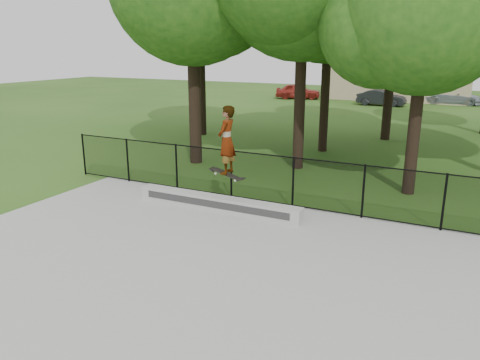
% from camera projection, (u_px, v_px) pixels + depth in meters
% --- Properties ---
extents(ground, '(100.00, 100.00, 0.00)m').
position_uv_depth(ground, '(179.00, 305.00, 8.54)').
color(ground, '#284E16').
rests_on(ground, ground).
extents(concrete_slab, '(14.00, 12.00, 0.06)m').
position_uv_depth(concrete_slab, '(179.00, 304.00, 8.53)').
color(concrete_slab, '#A1A09C').
rests_on(concrete_slab, ground).
extents(grind_ledge, '(5.04, 0.40, 0.41)m').
position_uv_depth(grind_ledge, '(217.00, 203.00, 13.29)').
color(grind_ledge, '#B0AFAA').
rests_on(grind_ledge, concrete_slab).
extents(car_a, '(4.24, 2.70, 1.35)m').
position_uv_depth(car_a, '(298.00, 91.00, 41.94)').
color(car_a, maroon).
rests_on(car_a, ground).
extents(car_b, '(3.44, 1.43, 1.23)m').
position_uv_depth(car_b, '(381.00, 98.00, 37.12)').
color(car_b, black).
rests_on(car_b, ground).
extents(car_c, '(4.11, 1.83, 1.29)m').
position_uv_depth(car_c, '(452.00, 96.00, 37.99)').
color(car_c, '#8E96A1').
rests_on(car_c, ground).
extents(skater_airborne, '(0.82, 0.70, 2.03)m').
position_uv_depth(skater_airborne, '(227.00, 141.00, 12.47)').
color(skater_airborne, black).
rests_on(skater_airborne, ground).
extents(chainlink_fence, '(16.06, 0.06, 1.50)m').
position_uv_depth(chainlink_fence, '(293.00, 182.00, 13.39)').
color(chainlink_fence, black).
rests_on(chainlink_fence, concrete_slab).
extents(distant_building, '(12.40, 6.40, 4.30)m').
position_uv_depth(distant_building, '(399.00, 74.00, 41.47)').
color(distant_building, tan).
rests_on(distant_building, ground).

